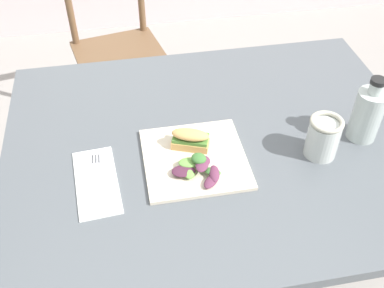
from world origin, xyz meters
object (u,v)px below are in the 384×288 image
at_px(chair_wooden_far, 118,50).
at_px(plate_lunch, 195,158).
at_px(fork_on_napkin, 96,176).
at_px(dining_table, 214,172).
at_px(mason_jar_iced_tea, 323,139).
at_px(sandwich_half_front, 190,139).
at_px(bottle_cold_brew, 366,117).

height_order(chair_wooden_far, plate_lunch, chair_wooden_far).
xyz_separation_m(chair_wooden_far, fork_on_napkin, (-0.09, -1.10, 0.30)).
bearing_deg(dining_table, plate_lunch, -138.28).
height_order(dining_table, mason_jar_iced_tea, mason_jar_iced_tea).
relative_size(dining_table, sandwich_half_front, 10.64).
bearing_deg(chair_wooden_far, plate_lunch, -81.23).
bearing_deg(bottle_cold_brew, sandwich_half_front, 176.20).
bearing_deg(plate_lunch, sandwich_half_front, 95.94).
bearing_deg(dining_table, mason_jar_iced_tea, -21.06).
height_order(plate_lunch, sandwich_half_front, sandwich_half_front).
bearing_deg(chair_wooden_far, dining_table, -76.80).
distance_m(dining_table, bottle_cold_brew, 0.45).
xyz_separation_m(sandwich_half_front, fork_on_napkin, (-0.25, -0.06, -0.03)).
relative_size(dining_table, fork_on_napkin, 6.22).
bearing_deg(sandwich_half_front, fork_on_napkin, -167.20).
height_order(sandwich_half_front, fork_on_napkin, sandwich_half_front).
relative_size(plate_lunch, mason_jar_iced_tea, 2.31).
distance_m(dining_table, mason_jar_iced_tea, 0.33).
distance_m(sandwich_half_front, bottle_cold_brew, 0.48).
bearing_deg(mason_jar_iced_tea, chair_wooden_far, 114.03).
bearing_deg(fork_on_napkin, sandwich_half_front, 12.80).
xyz_separation_m(plate_lunch, mason_jar_iced_tea, (0.33, -0.04, 0.05)).
distance_m(dining_table, plate_lunch, 0.16).
xyz_separation_m(bottle_cold_brew, mason_jar_iced_tea, (-0.14, -0.05, -0.02)).
bearing_deg(plate_lunch, dining_table, 41.72).
height_order(sandwich_half_front, bottle_cold_brew, bottle_cold_brew).
distance_m(chair_wooden_far, fork_on_napkin, 1.14).
height_order(fork_on_napkin, mason_jar_iced_tea, mason_jar_iced_tea).
relative_size(sandwich_half_front, mason_jar_iced_tea, 0.94).
relative_size(chair_wooden_far, mason_jar_iced_tea, 7.56).
bearing_deg(plate_lunch, chair_wooden_far, 98.77).
bearing_deg(bottle_cold_brew, plate_lunch, -178.86).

